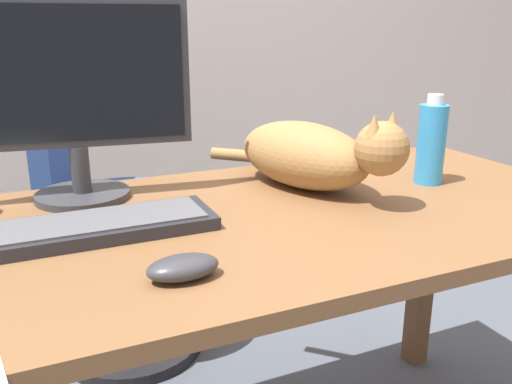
{
  "coord_description": "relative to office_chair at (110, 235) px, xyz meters",
  "views": [
    {
      "loc": [
        -0.46,
        -0.92,
        1.09
      ],
      "look_at": [
        -0.07,
        -0.04,
        0.78
      ],
      "focal_mm": 37.81,
      "sensor_mm": 36.0,
      "label": 1
    }
  ],
  "objects": [
    {
      "name": "keyboard",
      "position": [
        -0.13,
        -0.76,
        0.31
      ],
      "size": [
        0.44,
        0.15,
        0.03
      ],
      "color": "#232328",
      "rests_on": "desk"
    },
    {
      "name": "water_bottle",
      "position": [
        0.65,
        -0.74,
        0.4
      ],
      "size": [
        0.07,
        0.07,
        0.21
      ],
      "color": "#2D8CD1",
      "rests_on": "desk"
    },
    {
      "name": "monitor",
      "position": [
        -0.12,
        -0.53,
        0.53
      ],
      "size": [
        0.48,
        0.2,
        0.41
      ],
      "color": "#333338",
      "rests_on": "desk"
    },
    {
      "name": "desk",
      "position": [
        0.23,
        -0.78,
        0.2
      ],
      "size": [
        1.46,
        0.72,
        0.72
      ],
      "color": "brown",
      "rests_on": "ground_plane"
    },
    {
      "name": "computer_mouse",
      "position": [
        -0.03,
        -1.0,
        0.32
      ],
      "size": [
        0.11,
        0.06,
        0.04
      ],
      "primitive_type": "ellipsoid",
      "color": "#333338",
      "rests_on": "desk"
    },
    {
      "name": "cat",
      "position": [
        0.37,
        -0.67,
        0.38
      ],
      "size": [
        0.28,
        0.59,
        0.2
      ],
      "color": "olive",
      "rests_on": "desk"
    },
    {
      "name": "office_chair",
      "position": [
        0.0,
        0.0,
        0.0
      ],
      "size": [
        0.51,
        0.49,
        0.96
      ],
      "color": "black",
      "rests_on": "ground_plane"
    }
  ]
}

